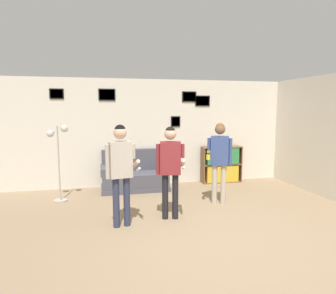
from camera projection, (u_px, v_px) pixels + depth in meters
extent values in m
plane|color=#937A5B|center=(221.00, 246.00, 4.30)|extent=(20.00, 20.00, 0.00)
cube|color=silver|center=(166.00, 132.00, 7.77)|extent=(8.73, 0.06, 2.70)
cube|color=black|center=(189.00, 97.00, 7.75)|extent=(0.38, 0.02, 0.27)
cube|color=beige|center=(189.00, 97.00, 7.74)|extent=(0.33, 0.01, 0.22)
cube|color=black|center=(107.00, 95.00, 7.29)|extent=(0.40, 0.02, 0.29)
cube|color=gray|center=(107.00, 95.00, 7.28)|extent=(0.36, 0.01, 0.24)
cube|color=black|center=(57.00, 94.00, 7.04)|extent=(0.32, 0.02, 0.24)
cube|color=#B2B2BC|center=(57.00, 94.00, 7.03)|extent=(0.28, 0.01, 0.20)
cube|color=black|center=(176.00, 122.00, 7.75)|extent=(0.25, 0.02, 0.27)
cube|color=#B2B2BC|center=(176.00, 122.00, 7.74)|extent=(0.20, 0.01, 0.23)
cube|color=black|center=(203.00, 101.00, 7.84)|extent=(0.39, 0.02, 0.27)
cube|color=beige|center=(203.00, 101.00, 7.83)|extent=(0.35, 0.01, 0.23)
cube|color=silver|center=(324.00, 136.00, 6.63)|extent=(0.06, 6.13, 2.70)
cube|color=#4C4C56|center=(135.00, 188.00, 7.29)|extent=(1.62, 0.80, 0.10)
cube|color=#4C4C56|center=(135.00, 179.00, 7.27)|extent=(1.56, 0.74, 0.32)
cube|color=#4C4C56|center=(133.00, 160.00, 7.53)|extent=(1.56, 0.14, 0.53)
cube|color=#4C4C56|center=(103.00, 170.00, 7.07)|extent=(0.12, 0.74, 0.18)
cube|color=#4C4C56|center=(165.00, 168.00, 7.40)|extent=(0.12, 0.74, 0.18)
cube|color=brown|center=(203.00, 165.00, 7.87)|extent=(0.02, 0.30, 0.96)
cube|color=brown|center=(239.00, 164.00, 8.10)|extent=(0.02, 0.30, 0.96)
cube|color=brown|center=(219.00, 163.00, 8.13)|extent=(1.07, 0.01, 0.96)
cube|color=brown|center=(221.00, 182.00, 8.05)|extent=(1.02, 0.30, 0.02)
cube|color=brown|center=(222.00, 147.00, 7.93)|extent=(1.02, 0.30, 0.02)
cube|color=brown|center=(221.00, 164.00, 7.99)|extent=(1.02, 0.30, 0.02)
cube|color=gold|center=(221.00, 173.00, 8.01)|extent=(0.88, 0.26, 0.43)
cube|color=#338447|center=(222.00, 156.00, 7.95)|extent=(0.88, 0.26, 0.43)
cylinder|color=#ADA89E|center=(61.00, 200.00, 6.39)|extent=(0.28, 0.28, 0.03)
cylinder|color=#ADA89E|center=(59.00, 163.00, 6.28)|extent=(0.03, 0.03, 1.58)
cylinder|color=#ADA89E|center=(61.00, 127.00, 6.20)|extent=(0.02, 0.16, 0.02)
sphere|color=silver|center=(64.00, 129.00, 6.22)|extent=(0.16, 0.16, 0.16)
cylinder|color=#ADA89E|center=(54.00, 132.00, 6.19)|extent=(0.02, 0.16, 0.02)
sphere|color=silver|center=(50.00, 134.00, 6.17)|extent=(0.16, 0.16, 0.16)
cylinder|color=#2D334C|center=(116.00, 203.00, 4.94)|extent=(0.11, 0.11, 0.84)
cylinder|color=#2D334C|center=(127.00, 201.00, 5.01)|extent=(0.11, 0.11, 0.84)
cube|color=#BCB2A3|center=(121.00, 160.00, 4.88)|extent=(0.39, 0.26, 0.59)
sphere|color=#D1A889|center=(120.00, 133.00, 4.83)|extent=(0.22, 0.22, 0.22)
sphere|color=black|center=(120.00, 130.00, 4.82)|extent=(0.18, 0.18, 0.18)
cylinder|color=#BCB2A3|center=(133.00, 151.00, 4.95)|extent=(0.07, 0.07, 0.25)
cylinder|color=#D1A889|center=(136.00, 164.00, 4.84)|extent=(0.12, 0.31, 0.19)
cylinder|color=white|center=(138.00, 169.00, 4.72)|extent=(0.06, 0.15, 0.09)
cylinder|color=#BCB2A3|center=(108.00, 162.00, 4.80)|extent=(0.07, 0.07, 0.56)
cylinder|color=black|center=(165.00, 197.00, 5.33)|extent=(0.11, 0.11, 0.81)
cylinder|color=black|center=(175.00, 196.00, 5.33)|extent=(0.11, 0.11, 0.81)
cube|color=maroon|center=(170.00, 158.00, 5.24)|extent=(0.39, 0.27, 0.58)
sphere|color=#D1A889|center=(170.00, 134.00, 5.19)|extent=(0.21, 0.21, 0.21)
sphere|color=black|center=(170.00, 132.00, 5.18)|extent=(0.18, 0.18, 0.18)
cylinder|color=maroon|center=(183.00, 151.00, 5.23)|extent=(0.07, 0.07, 0.24)
cylinder|color=#D1A889|center=(183.00, 163.00, 5.12)|extent=(0.12, 0.30, 0.18)
cylinder|color=white|center=(184.00, 168.00, 4.99)|extent=(0.06, 0.15, 0.09)
cylinder|color=maroon|center=(158.00, 159.00, 5.24)|extent=(0.07, 0.07, 0.54)
cylinder|color=#B7AD99|center=(214.00, 184.00, 6.21)|extent=(0.11, 0.11, 0.82)
cylinder|color=#B7AD99|center=(223.00, 184.00, 6.18)|extent=(0.11, 0.11, 0.82)
cube|color=#384C84|center=(220.00, 150.00, 6.11)|extent=(0.41, 0.33, 0.58)
sphere|color=brown|center=(220.00, 129.00, 6.05)|extent=(0.21, 0.21, 0.21)
sphere|color=brown|center=(220.00, 127.00, 6.05)|extent=(0.18, 0.18, 0.18)
cylinder|color=#384C84|center=(230.00, 152.00, 6.07)|extent=(0.07, 0.07, 0.55)
cylinder|color=#384C84|center=(209.00, 144.00, 6.13)|extent=(0.07, 0.07, 0.25)
cylinder|color=brown|center=(209.00, 154.00, 6.02)|extent=(0.18, 0.30, 0.18)
cylinder|color=yellow|center=(208.00, 157.00, 5.89)|extent=(0.08, 0.08, 0.10)
cylinder|color=blue|center=(221.00, 144.00, 7.91)|extent=(0.07, 0.07, 0.12)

